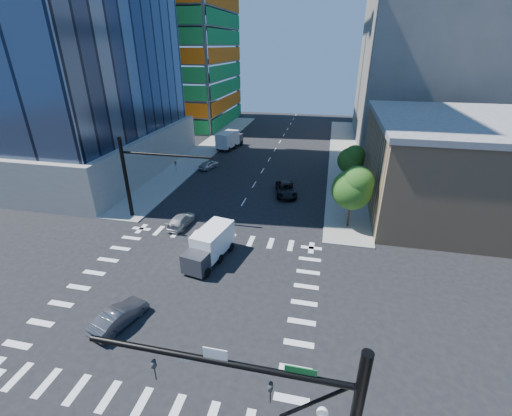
# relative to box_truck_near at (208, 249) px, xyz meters

# --- Properties ---
(ground) EXTENTS (160.00, 160.00, 0.00)m
(ground) POSITION_rel_box_truck_near_xyz_m (-0.07, -4.81, -1.28)
(ground) COLOR black
(ground) RESTS_ON ground
(road_markings) EXTENTS (20.00, 20.00, 0.01)m
(road_markings) POSITION_rel_box_truck_near_xyz_m (-0.07, -4.81, -1.27)
(road_markings) COLOR silver
(road_markings) RESTS_ON ground
(sidewalk_ne) EXTENTS (5.00, 60.00, 0.15)m
(sidewalk_ne) POSITION_rel_box_truck_near_xyz_m (12.43, 35.19, -1.20)
(sidewalk_ne) COLOR gray
(sidewalk_ne) RESTS_ON ground
(sidewalk_nw) EXTENTS (5.00, 60.00, 0.15)m
(sidewalk_nw) POSITION_rel_box_truck_near_xyz_m (-12.57, 35.19, -1.20)
(sidewalk_nw) COLOR gray
(sidewalk_nw) RESTS_ON ground
(construction_building) EXTENTS (25.16, 34.50, 70.60)m
(construction_building) POSITION_rel_box_truck_near_xyz_m (-27.49, 57.12, 23.34)
(construction_building) COLOR slate
(construction_building) RESTS_ON ground
(commercial_building) EXTENTS (20.50, 22.50, 10.60)m
(commercial_building) POSITION_rel_box_truck_near_xyz_m (24.93, 17.19, 4.04)
(commercial_building) COLOR tan
(commercial_building) RESTS_ON ground
(bg_building_ne) EXTENTS (24.00, 30.00, 28.00)m
(bg_building_ne) POSITION_rel_box_truck_near_xyz_m (26.93, 50.19, 12.72)
(bg_building_ne) COLOR #68645E
(bg_building_ne) RESTS_ON ground
(signal_mast_nw) EXTENTS (10.20, 0.40, 9.00)m
(signal_mast_nw) POSITION_rel_box_truck_near_xyz_m (-10.07, 6.69, 4.22)
(signal_mast_nw) COLOR black
(signal_mast_nw) RESTS_ON sidewalk_nw
(tree_south) EXTENTS (4.16, 4.16, 6.82)m
(tree_south) POSITION_rel_box_truck_near_xyz_m (12.56, 9.09, 3.41)
(tree_south) COLOR #382316
(tree_south) RESTS_ON sidewalk_ne
(tree_north) EXTENTS (3.54, 3.52, 5.78)m
(tree_north) POSITION_rel_box_truck_near_xyz_m (12.86, 21.09, 2.71)
(tree_north) COLOR #382316
(tree_north) RESTS_ON sidewalk_ne
(car_nb_far) EXTENTS (3.61, 5.84, 1.51)m
(car_nb_far) POSITION_rel_box_truck_near_xyz_m (4.76, 16.62, -0.52)
(car_nb_far) COLOR black
(car_nb_far) RESTS_ON ground
(car_sb_near) EXTENTS (2.08, 4.49, 1.27)m
(car_sb_near) POSITION_rel_box_truck_near_xyz_m (-5.14, 5.80, -0.64)
(car_sb_near) COLOR beige
(car_sb_near) RESTS_ON ground
(car_sb_mid) EXTENTS (2.66, 4.11, 1.30)m
(car_sb_mid) POSITION_rel_box_truck_near_xyz_m (-8.57, 24.49, -0.63)
(car_sb_mid) COLOR #B6B9BE
(car_sb_mid) RESTS_ON ground
(car_sb_cross) EXTENTS (2.63, 4.49, 1.40)m
(car_sb_cross) POSITION_rel_box_truck_near_xyz_m (-3.48, -8.71, -0.58)
(car_sb_cross) COLOR #525257
(car_sb_cross) RESTS_ON ground
(box_truck_near) EXTENTS (3.34, 5.84, 2.88)m
(box_truck_near) POSITION_rel_box_truck_near_xyz_m (0.00, 0.00, 0.00)
(box_truck_near) COLOR black
(box_truck_near) RESTS_ON ground
(box_truck_far) EXTENTS (3.84, 6.52, 3.20)m
(box_truck_far) POSITION_rel_box_truck_near_xyz_m (-8.57, 36.68, 0.14)
(box_truck_far) COLOR black
(box_truck_far) RESTS_ON ground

